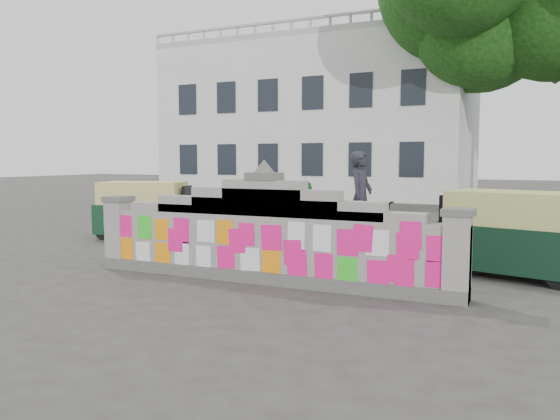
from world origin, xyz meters
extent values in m
plane|color=#383533|center=(0.00, 0.00, 0.00)|extent=(100.00, 100.00, 0.00)
cube|color=#4C4C49|center=(0.00, 0.00, 0.10)|extent=(6.40, 0.42, 0.20)
cube|color=gray|center=(0.00, 0.00, 0.60)|extent=(6.40, 0.32, 1.00)
cube|color=gray|center=(0.00, 0.00, 1.17)|extent=(5.20, 0.32, 0.14)
cube|color=gray|center=(0.00, 0.00, 1.24)|extent=(4.00, 0.32, 0.28)
cube|color=gray|center=(0.00, 0.00, 1.32)|extent=(2.60, 0.32, 0.44)
cube|color=gray|center=(0.00, 0.00, 1.39)|extent=(1.40, 0.32, 0.58)
cube|color=#4C4C49|center=(0.00, 0.00, 1.74)|extent=(0.55, 0.36, 0.12)
cone|color=#4C4C49|center=(0.00, 0.00, 1.90)|extent=(0.36, 0.36, 0.22)
cube|color=gray|center=(-3.02, 0.00, 0.62)|extent=(0.36, 0.40, 1.24)
cube|color=#4C4C49|center=(-3.02, 0.00, 1.28)|extent=(0.44, 0.44, 0.10)
cube|color=gray|center=(3.02, 0.00, 0.62)|extent=(0.36, 0.40, 1.24)
cube|color=#4C4C49|center=(3.02, 0.00, 1.28)|extent=(0.44, 0.44, 0.10)
cube|color=silver|center=(-7.00, 22.00, 4.00)|extent=(16.00, 10.00, 8.00)
imported|color=black|center=(0.67, 3.22, 0.57)|extent=(2.23, 0.97, 1.14)
imported|color=#24222A|center=(0.67, 3.22, 0.97)|extent=(0.53, 0.75, 1.93)
imported|color=#25882C|center=(-0.07, 1.86, 0.80)|extent=(0.97, 0.98, 1.59)
cube|color=black|center=(-5.09, 3.28, 0.51)|extent=(2.49, 1.82, 0.74)
cube|color=#CABE6B|center=(-5.09, 3.28, 1.16)|extent=(2.30, 1.72, 0.56)
cube|color=black|center=(-3.98, 3.63, 0.51)|extent=(0.64, 0.76, 0.65)
cube|color=black|center=(-3.98, 3.63, 1.07)|extent=(0.27, 0.64, 0.56)
cylinder|color=black|center=(-3.89, 3.66, 0.23)|extent=(0.48, 0.25, 0.46)
cylinder|color=black|center=(-5.73, 2.55, 0.23)|extent=(0.48, 0.25, 0.46)
cylinder|color=black|center=(-6.04, 3.52, 0.23)|extent=(0.48, 0.25, 0.46)
cube|color=black|center=(3.70, 2.15, 0.52)|extent=(2.51, 1.76, 0.76)
cube|color=#BCBD65|center=(3.70, 2.15, 1.18)|extent=(2.31, 1.67, 0.57)
cube|color=black|center=(2.56, 2.44, 0.52)|extent=(0.62, 0.76, 0.66)
cube|color=black|center=(2.56, 2.44, 1.09)|extent=(0.24, 0.66, 0.57)
cylinder|color=black|center=(2.47, 2.47, 0.24)|extent=(0.49, 0.23, 0.47)
camera|label=1|loc=(3.92, -7.90, 2.01)|focal=35.00mm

